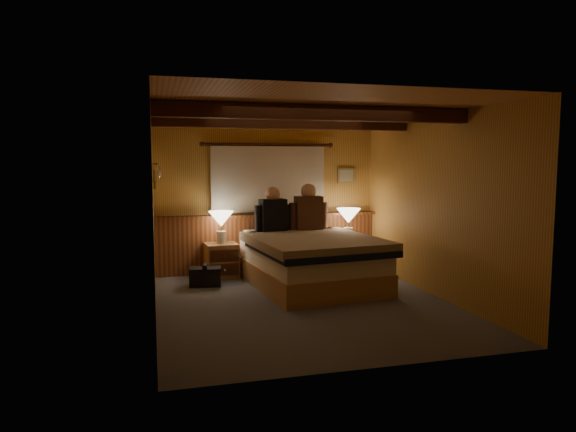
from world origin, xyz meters
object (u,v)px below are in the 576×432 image
object	(u,v)px
nightstand_left	(222,260)
person_right	(308,211)
bed	(312,260)
person_left	(273,213)
nightstand_right	(345,255)
duffel_bag	(205,276)
lamp_right	(348,218)
lamp_left	(221,221)

from	to	relation	value
nightstand_left	person_right	bearing A→B (deg)	-11.73
bed	person_right	distance (m)	1.00
person_left	nightstand_right	bearing A→B (deg)	-1.99
duffel_bag	lamp_right	bearing A→B (deg)	16.15
bed	person_left	world-z (taller)	person_left
bed	person_left	distance (m)	1.03
duffel_bag	lamp_left	bearing A→B (deg)	65.94
lamp_left	lamp_right	distance (m)	2.03
lamp_right	person_right	distance (m)	0.70
lamp_left	person_left	bearing A→B (deg)	-15.20
bed	lamp_right	xyz separation A→B (m)	(0.86, 0.79, 0.51)
lamp_right	nightstand_left	bearing A→B (deg)	176.18
nightstand_left	duffel_bag	bearing A→B (deg)	-126.19
lamp_right	person_left	world-z (taller)	person_left
nightstand_right	lamp_left	world-z (taller)	lamp_left
lamp_right	person_right	size ratio (longest dim) A/B	0.68
lamp_right	person_right	xyz separation A→B (m)	(-0.68, -0.04, 0.13)
lamp_left	person_left	distance (m)	0.80
nightstand_left	lamp_right	distance (m)	2.13
nightstand_right	lamp_left	distance (m)	2.08
lamp_left	person_right	distance (m)	1.36
nightstand_left	lamp_left	world-z (taller)	lamp_left
nightstand_right	person_right	distance (m)	1.00
lamp_right	bed	bearing A→B (deg)	-137.66
person_right	duffel_bag	size ratio (longest dim) A/B	1.58
nightstand_right	person_right	size ratio (longest dim) A/B	0.71
nightstand_left	lamp_left	size ratio (longest dim) A/B	1.06
bed	person_right	bearing A→B (deg)	69.89
nightstand_left	lamp_right	size ratio (longest dim) A/B	1.05
bed	nightstand_right	size ratio (longest dim) A/B	4.32
bed	person_right	size ratio (longest dim) A/B	3.09
bed	duffel_bag	bearing A→B (deg)	156.93
bed	nightstand_left	bearing A→B (deg)	134.96
nightstand_right	person_right	xyz separation A→B (m)	(-0.65, -0.08, 0.75)
nightstand_left	lamp_right	world-z (taller)	lamp_right
nightstand_right	person_left	size ratio (longest dim) A/B	0.76
person_left	lamp_left	bearing A→B (deg)	157.61
nightstand_right	lamp_right	world-z (taller)	lamp_right
lamp_left	person_right	xyz separation A→B (m)	(1.34, -0.18, 0.14)
bed	person_right	world-z (taller)	person_right
bed	nightstand_right	world-z (taller)	bed
nightstand_right	nightstand_left	bearing A→B (deg)	-178.20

